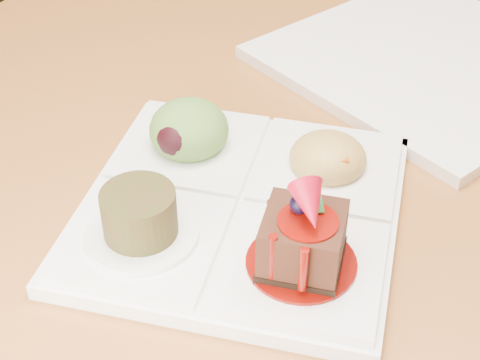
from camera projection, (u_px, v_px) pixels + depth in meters
The scene contains 4 objects.
ground at pixel (426, 346), 1.40m from camera, with size 6.00×6.00×0.00m, color #523517.
chair_left at pixel (27, 20), 1.34m from camera, with size 0.49×0.49×0.90m.
sampler_plate at pixel (239, 194), 0.55m from camera, with size 0.28×0.28×0.09m.
second_plate at pixel (432, 61), 0.73m from camera, with size 0.28×0.28×0.01m, color white.
Camera 1 is at (0.12, -0.95, 1.12)m, focal length 55.00 mm.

